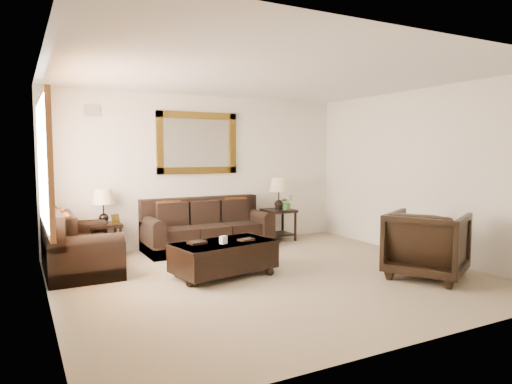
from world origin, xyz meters
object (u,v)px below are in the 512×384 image
end_table_left (104,213)px  coffee_table (224,255)px  armchair (427,241)px  loveseat (76,249)px  end_table_right (279,200)px  sofa (207,231)px

end_table_left → coffee_table: 2.30m
coffee_table → armchair: 2.74m
loveseat → end_table_right: (3.73, 0.70, 0.45)m
sofa → loveseat: (-2.20, -0.59, 0.01)m
sofa → coffee_table: 1.80m
loveseat → coffee_table: bearing=-123.2°
loveseat → armchair: bearing=-121.0°
coffee_table → armchair: (2.38, -1.34, 0.20)m
end_table_right → coffee_table: end_table_right is taller
coffee_table → end_table_left: bearing=113.7°
sofa → end_table_right: bearing=4.3°
end_table_right → sofa: bearing=-175.7°
loveseat → end_table_right: bearing=-79.3°
end_table_left → end_table_right: 3.22m
loveseat → end_table_left: (0.51, 0.72, 0.39)m
sofa → end_table_left: end_table_left is taller
loveseat → end_table_right: end_table_right is taller
loveseat → end_table_left: 0.97m
loveseat → end_table_left: bearing=-34.9°
end_table_right → coffee_table: (-1.97, -1.86, -0.49)m
loveseat → sofa: bearing=-75.0°
end_table_left → coffee_table: end_table_left is taller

